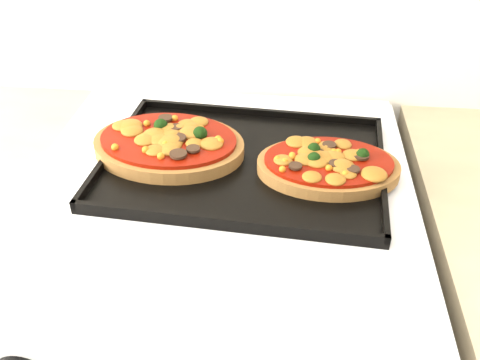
# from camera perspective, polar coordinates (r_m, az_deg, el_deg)

# --- Properties ---
(baking_tray) EXTENTS (0.45, 0.35, 0.02)m
(baking_tray) POSITION_cam_1_polar(r_m,az_deg,el_deg) (0.84, 0.37, 2.07)
(baking_tray) COLOR black
(baking_tray) RESTS_ON stove
(pizza_left) EXTENTS (0.26, 0.20, 0.04)m
(pizza_left) POSITION_cam_1_polar(r_m,az_deg,el_deg) (0.86, -7.63, 3.97)
(pizza_left) COLOR #A77139
(pizza_left) RESTS_ON baking_tray
(pizza_right) EXTENTS (0.22, 0.16, 0.03)m
(pizza_right) POSITION_cam_1_polar(r_m,az_deg,el_deg) (0.82, 9.40, 1.68)
(pizza_right) COLOR #A77139
(pizza_right) RESTS_ON baking_tray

